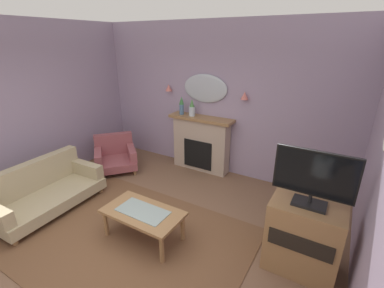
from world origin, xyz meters
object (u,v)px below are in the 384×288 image
armchair_beside_couch (115,155)px  tv_cabinet (303,236)px  wall_sconce_left (169,88)px  fireplace (201,144)px  tv_flatscreen (314,177)px  wall_mirror (205,88)px  wall_sconce_right (245,96)px  mantel_vase_centre (192,108)px  mantel_vase_right (182,105)px  coffee_table (143,215)px  floral_couch (43,190)px

armchair_beside_couch → tv_cabinet: size_ratio=1.27×
wall_sconce_left → armchair_beside_couch: (-0.73, -1.01, -1.35)m
fireplace → tv_flatscreen: (2.35, -1.75, 0.68)m
wall_mirror → armchair_beside_couch: wall_mirror is taller
wall_mirror → wall_sconce_right: size_ratio=6.86×
armchair_beside_couch → tv_flatscreen: tv_flatscreen is taller
armchair_beside_couch → tv_flatscreen: size_ratio=1.36×
fireplace → mantel_vase_centre: 0.77m
tv_flatscreen → wall_sconce_left: bearing=150.0°
mantel_vase_right → wall_sconce_left: (-0.40, 0.12, 0.31)m
fireplace → tv_cabinet: size_ratio=1.51×
mantel_vase_centre → coffee_table: bearing=-75.8°
wall_mirror → tv_flatscreen: wall_mirror is taller
armchair_beside_couch → tv_cabinet: tv_cabinet is taller
mantel_vase_right → wall_mirror: size_ratio=0.39×
wall_mirror → tv_flatscreen: (2.35, -1.90, -0.46)m
wall_sconce_left → floral_couch: size_ratio=0.08×
mantel_vase_centre → tv_cabinet: bearing=-33.8°
wall_mirror → armchair_beside_couch: (-1.58, -1.06, -1.40)m
fireplace → wall_mirror: size_ratio=1.42×
tv_cabinet → wall_sconce_left: bearing=150.3°
mantel_vase_centre → floral_couch: bearing=-117.3°
wall_sconce_right → armchair_beside_couch: bearing=-157.5°
fireplace → floral_couch: fireplace is taller
fireplace → mantel_vase_right: 0.90m
fireplace → wall_sconce_left: 1.38m
wall_mirror → wall_sconce_left: size_ratio=6.86×
wall_sconce_left → tv_cabinet: wall_sconce_left is taller
floral_couch → tv_cabinet: size_ratio=1.94×
mantel_vase_right → mantel_vase_centre: mantel_vase_right is taller
floral_couch → wall_mirror: bearing=60.8°
coffee_table → fireplace: bearing=99.3°
coffee_table → tv_flatscreen: tv_flatscreen is taller
wall_sconce_right → floral_couch: size_ratio=0.08×
fireplace → armchair_beside_couch: bearing=-149.9°
mantel_vase_centre → floral_couch: size_ratio=0.20×
mantel_vase_centre → tv_flatscreen: 3.08m
wall_sconce_left → mantel_vase_right: bearing=-16.7°
mantel_vase_right → mantel_vase_centre: (0.25, 0.00, -0.04)m
fireplace → tv_cabinet: fireplace is taller
armchair_beside_couch → wall_sconce_right: bearing=22.5°
wall_sconce_left → coffee_table: bearing=-63.0°
wall_sconce_left → tv_flatscreen: (3.20, -1.85, -0.41)m
mantel_vase_centre → wall_sconce_left: bearing=169.5°
mantel_vase_centre → wall_mirror: wall_mirror is taller
mantel_vase_right → floral_couch: mantel_vase_right is taller
fireplace → wall_mirror: bearing=90.0°
wall_sconce_left → wall_sconce_right: bearing=0.0°
wall_mirror → wall_sconce_left: 0.85m
fireplace → floral_couch: 3.00m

